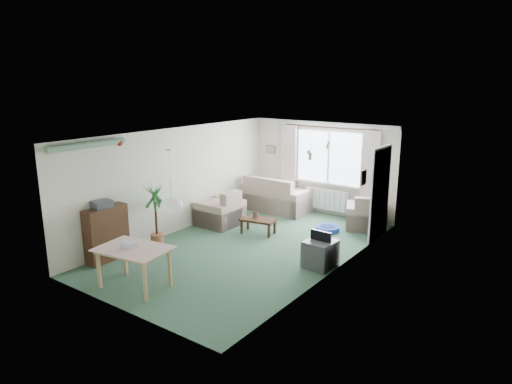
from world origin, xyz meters
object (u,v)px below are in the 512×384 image
Objects in this scene: dining_table at (135,268)px; coffee_table at (258,226)px; armchair_corner at (366,211)px; tv_cube at (320,254)px; armchair_left at (220,207)px; sofa at (276,193)px; bookshelf at (107,234)px; pet_bed at (328,229)px; houseplant at (156,214)px.

coffee_table is at bearing 88.50° from dining_table.
armchair_corner is 1.60× the size of tv_cube.
armchair_left is 3.32m from tv_cube.
coffee_table is (0.74, -1.87, -0.29)m from sofa.
tv_cube is (2.15, 2.60, -0.08)m from dining_table.
tv_cube is (2.06, -0.88, 0.08)m from coffee_table.
sofa reaches higher than armchair_left.
armchair_corner is at bearing 70.16° from dining_table.
bookshelf reaches higher than coffee_table.
pet_bed is (1.96, -0.78, -0.41)m from sofa.
armchair_corner is 0.83× the size of dining_table.
bookshelf is 1.88× the size of tv_cube.
tv_cube is at bearing 16.82° from houseplant.
dining_table is 3.38m from tv_cube.
pet_bed is at bearing 116.68° from tv_cube.
sofa reaches higher than dining_table.
tv_cube is at bearing 135.68° from sofa.
armchair_corner is 3.50m from armchair_left.
armchair_left is at bearing 106.83° from dining_table.
bookshelf is 1.97× the size of pet_bed.
houseplant reaches higher than sofa.
armchair_corner is at bearing 45.18° from coffee_table.
coffee_table is at bearing 61.95° from bookshelf.
bookshelf is 0.98× the size of dining_table.
tv_cube is 2.15m from pet_bed.
coffee_table is at bearing 89.88° from armchair_left.
houseplant is at bearing -159.67° from tv_cube.
pet_bed is (1.30, 4.57, -0.29)m from dining_table.
dining_table is at bearing -105.93° from pet_bed.
dining_table is 1.93× the size of tv_cube.
armchair_corner is at bearing 50.07° from houseplant.
tv_cube is at bearing 70.54° from armchair_corner.
armchair_left is 0.70× the size of houseplant.
bookshelf reaches higher than sofa.
bookshelf is 4.92m from pet_bed.
tv_cube is at bearing -23.14° from coffee_table.
pet_bed is at bearing 41.88° from coffee_table.
tv_cube reaches higher than coffee_table.
armchair_corner is at bearing 50.69° from pet_bed.
coffee_table is 3.49m from dining_table.
coffee_table is at bearing 55.62° from houseplant.
dining_table is (1.20, -1.59, -0.35)m from houseplant.
armchair_left is 1.24× the size of coffee_table.
dining_table is at bearing -91.50° from coffee_table.
sofa is 2.15m from pet_bed.
houseplant is at bearing 25.89° from armchair_corner.
dining_table is 4.76m from pet_bed.
sofa is at bearing 79.66° from bookshelf.
armchair_corner reaches higher than coffee_table.
pet_bed is (-0.62, -0.75, -0.35)m from armchair_corner.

